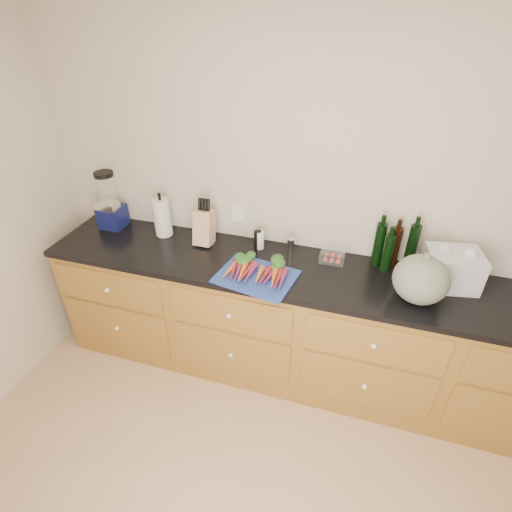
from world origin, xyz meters
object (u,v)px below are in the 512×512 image
(blender_appliance, at_px, (110,204))
(knife_block, at_px, (204,227))
(tomato_box, at_px, (333,256))
(paper_towel, at_px, (162,217))
(carrots, at_px, (258,269))
(cutting_board, at_px, (256,277))
(squash, at_px, (421,279))

(blender_appliance, distance_m, knife_block, 0.77)
(knife_block, relative_size, tomato_box, 1.55)
(knife_block, bearing_deg, paper_towel, 176.61)
(carrots, height_order, blender_appliance, blender_appliance)
(cutting_board, height_order, knife_block, knife_block)
(knife_block, bearing_deg, carrots, -28.96)
(squash, bearing_deg, paper_towel, 172.04)
(cutting_board, relative_size, carrots, 1.22)
(squash, distance_m, tomato_box, 0.59)
(knife_block, bearing_deg, cutting_board, -32.32)
(tomato_box, bearing_deg, blender_appliance, -179.58)
(carrots, bearing_deg, squash, 2.11)
(tomato_box, bearing_deg, carrots, -145.86)
(cutting_board, relative_size, knife_block, 1.93)
(cutting_board, xyz_separation_m, knife_block, (-0.47, 0.30, 0.12))
(squash, xyz_separation_m, knife_block, (-1.43, 0.23, -0.02))
(squash, distance_m, knife_block, 1.45)
(squash, bearing_deg, knife_block, 170.98)
(cutting_board, distance_m, squash, 0.97)
(squash, bearing_deg, carrots, -177.89)
(knife_block, height_order, tomato_box, knife_block)
(cutting_board, bearing_deg, tomato_box, 37.42)
(carrots, relative_size, paper_towel, 1.40)
(carrots, xyz_separation_m, squash, (0.96, 0.04, 0.11))
(carrots, height_order, knife_block, knife_block)
(squash, xyz_separation_m, tomato_box, (-0.53, 0.26, -0.10))
(carrots, xyz_separation_m, blender_appliance, (-1.24, 0.28, 0.16))
(blender_appliance, xyz_separation_m, tomato_box, (1.67, 0.01, -0.15))
(blender_appliance, distance_m, tomato_box, 1.68)
(cutting_board, relative_size, blender_appliance, 1.09)
(cutting_board, distance_m, blender_appliance, 1.29)
(paper_towel, relative_size, tomato_box, 1.75)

